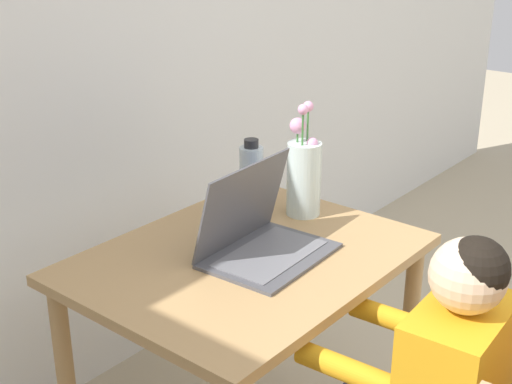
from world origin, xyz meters
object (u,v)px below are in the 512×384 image
Objects in this scene: laptop at (258,234)px; flower_vase at (304,174)px; water_bottle at (251,181)px; person_seated at (431,377)px.

flower_vase is at bearing 9.77° from laptop.
laptop is at bearing -135.84° from water_bottle.
flower_vase reaches higher than person_seated.
laptop is 1.46× the size of water_bottle.
person_seated is at bearing -120.12° from flower_vase.
person_seated is 3.93× the size of water_bottle.
laptop is (0.06, 0.56, 0.17)m from person_seated.
laptop is at bearing -99.77° from person_seated.
laptop is 1.03× the size of flower_vase.
flower_vase is (0.37, 0.63, 0.24)m from person_seated.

